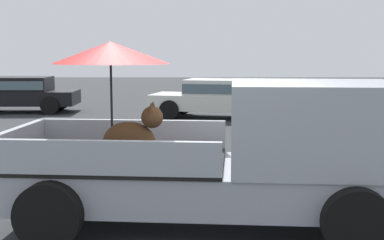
% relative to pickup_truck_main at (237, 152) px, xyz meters
% --- Properties ---
extents(ground_plane, '(80.00, 80.00, 0.00)m').
position_rel_pickup_truck_main_xyz_m(ground_plane, '(-0.40, 0.04, -1.00)').
color(ground_plane, '#2D3033').
extents(pickup_truck_main, '(5.18, 2.58, 2.41)m').
position_rel_pickup_truck_main_xyz_m(pickup_truck_main, '(0.00, 0.00, 0.00)').
color(pickup_truck_main, black).
rests_on(pickup_truck_main, ground).
extents(parked_sedan_near, '(4.60, 2.75, 1.33)m').
position_rel_pickup_truck_main_xyz_m(parked_sedan_near, '(0.24, 11.46, -0.26)').
color(parked_sedan_near, black).
rests_on(parked_sedan_near, ground).
extents(parked_sedan_far, '(4.33, 2.04, 1.33)m').
position_rel_pickup_truck_main_xyz_m(parked_sedan_far, '(-7.04, 13.23, -0.26)').
color(parked_sedan_far, black).
rests_on(parked_sedan_far, ground).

